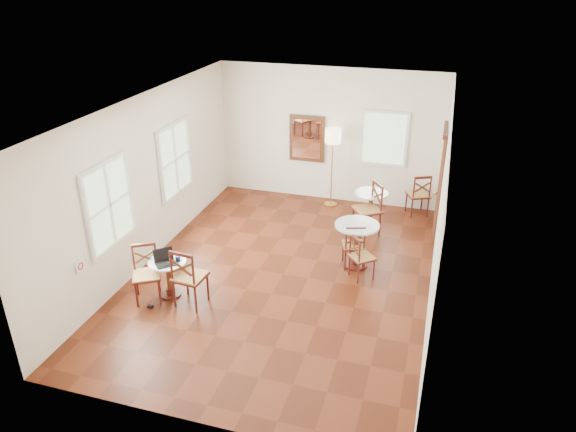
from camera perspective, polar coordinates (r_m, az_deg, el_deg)
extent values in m
plane|color=#58210F|center=(9.49, -0.52, -6.21)|extent=(7.00, 7.00, 0.00)
cube|color=white|center=(11.98, 4.42, 8.51)|extent=(5.00, 0.02, 3.00)
cube|color=white|center=(5.96, -10.66, -10.81)|extent=(5.00, 0.02, 3.00)
cube|color=white|center=(9.77, -14.75, 3.72)|extent=(0.02, 7.00, 3.00)
cube|color=white|center=(8.46, 15.85, 0.14)|extent=(0.02, 7.00, 3.00)
cube|color=white|center=(8.31, -0.60, 11.67)|extent=(5.00, 7.00, 0.02)
cube|color=brown|center=(10.85, 15.84, 3.23)|extent=(0.06, 0.90, 2.10)
cube|color=#4D1B13|center=(10.50, 16.45, 8.80)|extent=(0.08, 1.02, 0.08)
sphere|color=#BF8C3F|center=(10.57, 15.42, 2.39)|extent=(0.07, 0.07, 0.07)
cube|color=#542C16|center=(12.08, 2.02, 8.22)|extent=(0.80, 0.05, 1.05)
cube|color=white|center=(12.05, 1.99, 8.18)|extent=(0.64, 0.02, 0.88)
cube|color=white|center=(8.44, -21.27, -4.98)|extent=(0.02, 0.16, 0.16)
torus|color=red|center=(8.44, -21.19, -5.00)|extent=(0.02, 0.12, 0.12)
cube|color=white|center=(8.82, -18.49, 1.17)|extent=(0.06, 1.22, 1.42)
cube|color=white|center=(10.54, -11.93, 5.93)|extent=(0.06, 1.22, 1.42)
cube|color=white|center=(11.75, 10.17, 8.11)|extent=(1.02, 0.06, 1.22)
cylinder|color=#4D1B13|center=(9.14, -12.38, -8.10)|extent=(0.35, 0.35, 0.03)
cylinder|color=#4D1B13|center=(9.10, -12.42, -7.74)|extent=(0.14, 0.14, 0.10)
cylinder|color=#542C16|center=(8.97, -12.57, -6.34)|extent=(0.08, 0.08, 0.52)
cylinder|color=#4D1B13|center=(8.84, -12.72, -5.00)|extent=(0.12, 0.12, 0.05)
cylinder|color=silver|center=(8.82, -12.74, -4.78)|extent=(0.61, 0.61, 0.03)
cylinder|color=#4D1B13|center=(9.81, 7.12, -5.10)|extent=(0.45, 0.45, 0.04)
cylinder|color=#4D1B13|center=(9.77, 7.15, -4.65)|extent=(0.18, 0.18, 0.13)
cylinder|color=#542C16|center=(9.61, 7.26, -2.92)|extent=(0.10, 0.10, 0.67)
cylinder|color=#4D1B13|center=(9.46, 7.36, -1.25)|extent=(0.16, 0.16, 0.07)
cylinder|color=silver|center=(9.44, 7.38, -0.98)|extent=(0.78, 0.78, 0.03)
cylinder|color=#4D1B13|center=(11.33, 8.64, -0.79)|extent=(0.39, 0.39, 0.04)
cylinder|color=#4D1B13|center=(11.30, 8.66, -0.44)|extent=(0.16, 0.16, 0.12)
cylinder|color=#542C16|center=(11.18, 8.76, 0.92)|extent=(0.09, 0.09, 0.59)
cylinder|color=#4D1B13|center=(11.07, 8.85, 2.20)|extent=(0.14, 0.14, 0.06)
cylinder|color=silver|center=(11.05, 8.87, 2.41)|extent=(0.68, 0.68, 0.03)
cylinder|color=#4D1B13|center=(8.81, -8.53, -7.43)|extent=(0.04, 0.04, 0.48)
cylinder|color=#4D1B13|center=(8.53, -9.81, -8.71)|extent=(0.04, 0.04, 0.48)
cylinder|color=#4D1B13|center=(8.98, -10.69, -6.89)|extent=(0.04, 0.04, 0.48)
cylinder|color=#4D1B13|center=(8.72, -12.01, -8.12)|extent=(0.04, 0.04, 0.48)
cube|color=#4D1B13|center=(8.63, -10.39, -6.41)|extent=(0.51, 0.51, 0.03)
cube|color=#AE7C46|center=(8.62, -10.40, -6.32)|extent=(0.49, 0.49, 0.04)
cylinder|color=#4D1B13|center=(8.26, -10.07, -5.79)|extent=(0.04, 0.04, 0.54)
cylinder|color=#4D1B13|center=(8.45, -12.32, -5.25)|extent=(0.04, 0.04, 0.54)
cube|color=#4D1B13|center=(8.23, -11.35, -4.05)|extent=(0.41, 0.07, 0.05)
cube|color=#542C16|center=(8.35, -11.22, -5.46)|extent=(0.35, 0.06, 0.24)
cube|color=#542C16|center=(8.35, -11.22, -5.46)|extent=(0.35, 0.06, 0.24)
cylinder|color=#4D1B13|center=(8.87, -15.81, -8.10)|extent=(0.04, 0.04, 0.44)
cylinder|color=#4D1B13|center=(9.17, -15.78, -6.91)|extent=(0.04, 0.04, 0.44)
cylinder|color=#4D1B13|center=(8.85, -13.52, -7.89)|extent=(0.04, 0.04, 0.44)
cylinder|color=#4D1B13|center=(9.15, -13.57, -6.69)|extent=(0.04, 0.04, 0.44)
cube|color=#4D1B13|center=(8.89, -14.83, -6.17)|extent=(0.59, 0.59, 0.03)
cube|color=#AE7C46|center=(8.88, -14.84, -6.08)|extent=(0.56, 0.56, 0.04)
cylinder|color=#4D1B13|center=(8.93, -16.14, -4.38)|extent=(0.04, 0.04, 0.49)
cylinder|color=#4D1B13|center=(8.92, -13.88, -4.16)|extent=(0.04, 0.04, 0.49)
cube|color=#4D1B13|center=(8.82, -15.17, -2.99)|extent=(0.34, 0.22, 0.05)
cube|color=#542C16|center=(8.92, -15.01, -4.21)|extent=(0.29, 0.18, 0.22)
cube|color=#542C16|center=(8.92, -15.01, -4.21)|extent=(0.29, 0.18, 0.22)
cylinder|color=#4D1B13|center=(9.88, 7.72, -3.73)|extent=(0.03, 0.03, 0.40)
cylinder|color=#4D1B13|center=(9.61, 7.99, -4.66)|extent=(0.03, 0.03, 0.40)
cylinder|color=#4D1B13|center=(9.84, 5.87, -3.76)|extent=(0.03, 0.03, 0.40)
cylinder|color=#4D1B13|center=(9.56, 6.09, -4.70)|extent=(0.03, 0.03, 0.40)
cube|color=#4D1B13|center=(9.62, 6.98, -3.15)|extent=(0.49, 0.49, 0.03)
cube|color=#AE7C46|center=(9.61, 6.98, -3.08)|extent=(0.47, 0.47, 0.04)
cylinder|color=#4D1B13|center=(9.40, 8.14, -2.43)|extent=(0.03, 0.03, 0.44)
cylinder|color=#4D1B13|center=(9.36, 6.21, -2.46)|extent=(0.03, 0.03, 0.44)
cube|color=#4D1B13|center=(9.28, 7.25, -1.34)|extent=(0.33, 0.13, 0.04)
cube|color=#542C16|center=(9.37, 7.18, -2.40)|extent=(0.28, 0.11, 0.20)
cube|color=#542C16|center=(9.37, 7.18, -2.40)|extent=(0.28, 0.11, 0.20)
cylinder|color=#4D1B13|center=(9.36, 9.11, -5.66)|extent=(0.03, 0.03, 0.39)
cylinder|color=#4D1B13|center=(9.21, 7.48, -6.09)|extent=(0.03, 0.03, 0.39)
cylinder|color=#4D1B13|center=(9.58, 8.13, -4.80)|extent=(0.03, 0.03, 0.39)
cylinder|color=#4D1B13|center=(9.44, 6.53, -5.20)|extent=(0.03, 0.03, 0.39)
cube|color=#4D1B13|center=(9.30, 7.89, -4.39)|extent=(0.53, 0.53, 0.03)
cube|color=#AE7C46|center=(9.29, 7.89, -4.32)|extent=(0.51, 0.51, 0.03)
cylinder|color=#4D1B13|center=(9.01, 7.63, -3.88)|extent=(0.03, 0.03, 0.43)
cylinder|color=#4D1B13|center=(9.24, 6.65, -3.03)|extent=(0.03, 0.03, 0.43)
cube|color=#4D1B13|center=(9.03, 7.20, -2.36)|extent=(0.23, 0.27, 0.04)
cube|color=#542C16|center=(9.12, 7.14, -3.40)|extent=(0.20, 0.23, 0.19)
cube|color=#542C16|center=(9.12, 7.14, -3.40)|extent=(0.20, 0.23, 0.19)
cylinder|color=#4D1B13|center=(12.13, 14.05, 1.57)|extent=(0.04, 0.04, 0.44)
cylinder|color=#4D1B13|center=(11.83, 14.65, 0.87)|extent=(0.04, 0.04, 0.44)
cylinder|color=#4D1B13|center=(12.00, 12.47, 1.49)|extent=(0.04, 0.04, 0.44)
cylinder|color=#4D1B13|center=(11.70, 13.04, 0.78)|extent=(0.04, 0.04, 0.44)
cube|color=#4D1B13|center=(11.82, 13.67, 2.19)|extent=(0.58, 0.58, 0.03)
cube|color=#AE7C46|center=(11.82, 13.67, 2.25)|extent=(0.55, 0.55, 0.04)
cylinder|color=#4D1B13|center=(11.65, 14.91, 2.97)|extent=(0.04, 0.04, 0.49)
cylinder|color=#4D1B13|center=(11.52, 13.27, 2.90)|extent=(0.04, 0.04, 0.49)
cube|color=#4D1B13|center=(11.50, 14.21, 3.98)|extent=(0.36, 0.19, 0.05)
cube|color=#542C16|center=(11.58, 14.10, 2.98)|extent=(0.30, 0.15, 0.22)
cube|color=#542C16|center=(11.58, 14.10, 2.98)|extent=(0.30, 0.15, 0.22)
cylinder|color=#4D1B13|center=(10.95, 6.92, -0.32)|extent=(0.04, 0.04, 0.50)
cylinder|color=#4D1B13|center=(11.11, 8.81, -0.04)|extent=(0.04, 0.04, 0.50)
cylinder|color=#4D1B13|center=(10.62, 7.80, -1.22)|extent=(0.04, 0.04, 0.50)
cylinder|color=#4D1B13|center=(10.79, 9.73, -0.92)|extent=(0.04, 0.04, 0.50)
cube|color=#4D1B13|center=(10.76, 8.40, 0.61)|extent=(0.68, 0.68, 0.03)
cube|color=#AE7C46|center=(10.75, 8.41, 0.69)|extent=(0.65, 0.65, 0.04)
cylinder|color=#4D1B13|center=(10.89, 8.99, 2.47)|extent=(0.04, 0.04, 0.56)
cylinder|color=#4D1B13|center=(10.57, 9.94, 1.65)|extent=(0.04, 0.04, 0.56)
cube|color=#4D1B13|center=(10.63, 9.56, 3.34)|extent=(0.27, 0.37, 0.06)
cube|color=#542C16|center=(10.73, 9.46, 2.12)|extent=(0.23, 0.31, 0.25)
cube|color=#542C16|center=(10.73, 9.46, 2.12)|extent=(0.23, 0.31, 0.25)
cylinder|color=#BF8C3F|center=(12.15, 4.55, 1.27)|extent=(0.28, 0.28, 0.03)
cylinder|color=#BF8C3F|center=(11.85, 4.68, 4.77)|extent=(0.02, 0.02, 1.61)
cylinder|color=beige|center=(11.59, 4.82, 8.50)|extent=(0.34, 0.34, 0.30)
cube|color=black|center=(8.73, -12.88, -4.98)|extent=(0.39, 0.38, 0.02)
cube|color=black|center=(8.72, -12.88, -4.93)|extent=(0.28, 0.27, 0.00)
cube|color=black|center=(8.77, -13.14, -4.02)|extent=(0.27, 0.26, 0.21)
cube|color=silver|center=(8.77, -13.14, -4.02)|extent=(0.24, 0.23, 0.18)
ellipsoid|color=black|center=(8.72, -12.52, -4.90)|extent=(0.11, 0.07, 0.04)
cylinder|color=black|center=(8.75, -11.65, -4.47)|extent=(0.08, 0.08, 0.09)
torus|color=black|center=(8.73, -11.38, -4.52)|extent=(0.06, 0.01, 0.06)
cylinder|color=white|center=(8.82, -11.65, -4.18)|extent=(0.06, 0.06, 0.11)
cube|color=black|center=(8.91, -14.44, -9.31)|extent=(0.09, 0.05, 0.04)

